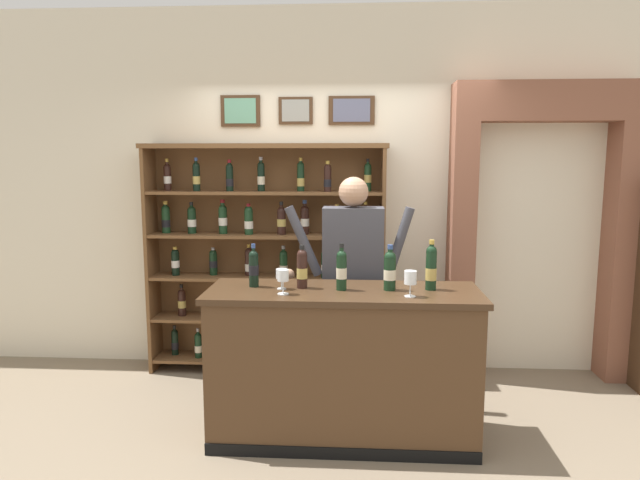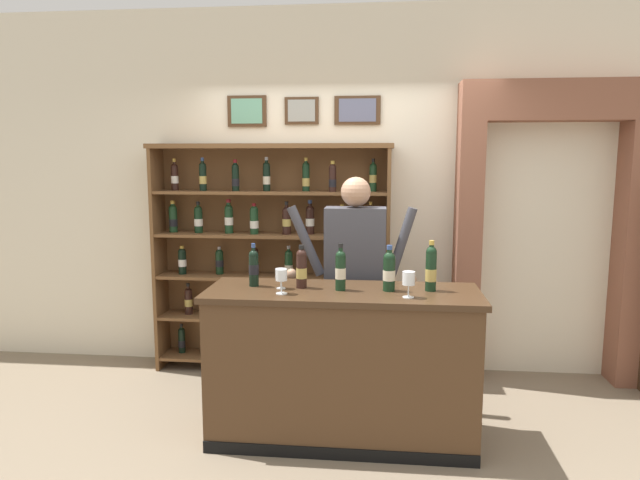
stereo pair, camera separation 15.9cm
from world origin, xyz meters
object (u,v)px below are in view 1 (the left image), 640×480
tasting_bottle_chianti (254,267)px  wine_shelf (266,252)px  shopkeeper (353,266)px  wine_glass_right (282,275)px  tasting_bottle_brunello (390,270)px  tasting_counter (343,365)px  wine_glass_spare (283,277)px  wine_glass_left (410,278)px  tasting_bottle_prosecco (302,268)px  tasting_bottle_vin_santo (342,269)px  tasting_bottle_riserva (431,267)px

tasting_bottle_chianti → wine_shelf: bearing=94.9°
shopkeeper → wine_glass_right: size_ratio=12.88×
tasting_bottle_chianti → tasting_bottle_brunello: tasting_bottle_brunello is taller
tasting_counter → tasting_bottle_chianti: tasting_bottle_chianti is taller
tasting_bottle_brunello → tasting_counter: bearing=-176.7°
wine_shelf → wine_glass_spare: wine_shelf is taller
shopkeeper → wine_glass_spare: 0.81m
wine_glass_spare → tasting_bottle_brunello: bearing=13.1°
wine_glass_left → wine_glass_spare: (-0.79, 0.01, -0.01)m
tasting_bottle_prosecco → wine_shelf: bearing=109.9°
tasting_bottle_vin_santo → tasting_bottle_brunello: tasting_bottle_vin_santo is taller
tasting_bottle_brunello → wine_glass_left: tasting_bottle_brunello is taller
shopkeeper → wine_glass_right: shopkeeper is taller
tasting_counter → tasting_bottle_riserva: bearing=4.6°
tasting_counter → tasting_bottle_vin_santo: (-0.01, 0.01, 0.65)m
tasting_bottle_prosecco → tasting_bottle_brunello: bearing=-2.4°
tasting_bottle_prosecco → wine_glass_right: (-0.13, -0.04, -0.04)m
tasting_bottle_brunello → wine_glass_left: size_ratio=1.82×
tasting_counter → tasting_bottle_brunello: (0.30, 0.02, 0.64)m
tasting_bottle_prosecco → tasting_bottle_brunello: size_ratio=0.96×
tasting_bottle_chianti → tasting_bottle_prosecco: tasting_bottle_chianti is taller
wine_shelf → tasting_counter: 1.50m
wine_glass_right → wine_glass_left: wine_glass_left is taller
tasting_bottle_chianti → tasting_bottle_riserva: tasting_bottle_riserva is taller
tasting_bottle_vin_santo → wine_glass_right: tasting_bottle_vin_santo is taller
tasting_counter → wine_glass_left: wine_glass_left is taller
wine_glass_left → tasting_bottle_chianti: bearing=168.2°
tasting_bottle_brunello → tasting_bottle_riserva: size_ratio=0.91×
tasting_bottle_prosecco → wine_glass_right: tasting_bottle_prosecco is taller
wine_shelf → shopkeeper: size_ratio=1.20×
tasting_bottle_vin_santo → tasting_bottle_brunello: 0.31m
tasting_bottle_brunello → tasting_bottle_chianti: bearing=177.3°
tasting_counter → tasting_bottle_prosecco: bearing=171.4°
tasting_bottle_chianti → tasting_bottle_prosecco: size_ratio=1.01×
wine_shelf → tasting_bottle_riserva: size_ratio=6.31×
wine_shelf → tasting_bottle_riserva: 1.73m
tasting_bottle_prosecco → wine_glass_left: (0.69, -0.20, -0.02)m
tasting_bottle_riserva → wine_glass_right: 0.98m
wine_shelf → wine_glass_right: (0.29, -1.21, 0.06)m
tasting_bottle_chianti → wine_glass_right: tasting_bottle_chianti is taller
wine_shelf → tasting_bottle_chianti: (0.10, -1.15, 0.09)m
tasting_bottle_chianti → tasting_bottle_riserva: size_ratio=0.88×
wine_shelf → wine_glass_left: (1.12, -1.37, 0.08)m
tasting_counter → tasting_bottle_brunello: size_ratio=5.97×
tasting_bottle_vin_santo → wine_glass_spare: (-0.36, -0.15, -0.03)m
tasting_bottle_vin_santo → wine_glass_right: bearing=-179.8°
shopkeeper → tasting_counter: bearing=-95.9°
tasting_bottle_prosecco → tasting_bottle_vin_santo: tasting_bottle_vin_santo is taller
tasting_bottle_riserva → tasting_bottle_prosecco: bearing=-179.7°
tasting_bottle_brunello → wine_glass_right: size_ratio=2.22×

